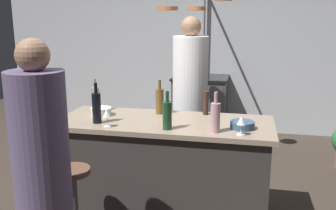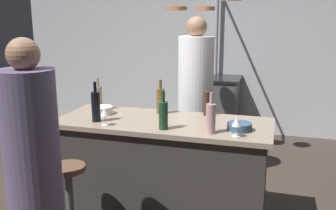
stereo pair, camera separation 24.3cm
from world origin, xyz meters
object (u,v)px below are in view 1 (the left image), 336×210
at_px(pepper_mill, 206,103).
at_px(wine_bottle_green, 167,115).
at_px(stove_range, 200,106).
at_px(mixing_bowl_blue, 242,125).
at_px(wine_bottle_dark, 97,107).
at_px(wine_glass_near_left_guest, 107,114).
at_px(wine_bottle_white, 96,98).
at_px(chef, 190,106).
at_px(wine_bottle_amber, 160,101).
at_px(bar_stool_left, 74,207).
at_px(mixing_bowl_ceramic, 101,111).
at_px(wine_glass_by_chef, 241,121).
at_px(guest_left, 43,182).
at_px(wine_bottle_rose, 215,117).

height_order(pepper_mill, wine_bottle_green, wine_bottle_green).
relative_size(stove_range, mixing_bowl_blue, 4.74).
bearing_deg(wine_bottle_dark, stove_range, 78.73).
bearing_deg(stove_range, mixing_bowl_blue, -75.80).
bearing_deg(wine_glass_near_left_guest, wine_bottle_white, 121.81).
height_order(chef, wine_bottle_amber, chef).
bearing_deg(wine_bottle_amber, wine_glass_near_left_guest, -122.86).
bearing_deg(chef, wine_bottle_white, -136.82).
distance_m(stove_range, wine_bottle_white, 2.42).
xyz_separation_m(bar_stool_left, mixing_bowl_ceramic, (-0.04, 0.68, 0.56)).
distance_m(wine_glass_by_chef, mixing_bowl_blue, 0.19).
bearing_deg(pepper_mill, wine_bottle_white, -175.79).
distance_m(stove_range, guest_left, 3.52).
bearing_deg(stove_range, wine_bottle_dark, -101.27).
bearing_deg(stove_range, chef, -87.10).
relative_size(wine_bottle_rose, wine_bottle_green, 1.02).
relative_size(bar_stool_left, guest_left, 0.42).
height_order(wine_glass_by_chef, mixing_bowl_ceramic, wine_glass_by_chef).
bearing_deg(pepper_mill, wine_bottle_dark, -151.75).
relative_size(pepper_mill, mixing_bowl_ceramic, 1.16).
bearing_deg(wine_bottle_amber, pepper_mill, 7.58).
bearing_deg(wine_bottle_rose, bar_stool_left, -158.43).
xyz_separation_m(guest_left, pepper_mill, (0.86, 1.29, 0.25)).
xyz_separation_m(mixing_bowl_blue, mixing_bowl_ceramic, (-1.23, 0.15, 0.01)).
distance_m(guest_left, wine_bottle_white, 1.25).
height_order(stove_range, wine_bottle_dark, wine_bottle_dark).
bearing_deg(chef, wine_glass_near_left_guest, -112.08).
xyz_separation_m(wine_bottle_rose, mixing_bowl_ceramic, (-1.03, 0.29, -0.08)).
distance_m(stove_range, wine_glass_by_chef, 2.84).
height_order(pepper_mill, wine_bottle_white, wine_bottle_white).
bearing_deg(wine_bottle_dark, wine_bottle_green, -4.98).
relative_size(chef, mixing_bowl_ceramic, 9.67).
height_order(stove_range, mixing_bowl_blue, mixing_bowl_blue).
xyz_separation_m(stove_range, wine_bottle_green, (0.07, -2.68, 0.57)).
height_order(wine_bottle_white, mixing_bowl_blue, wine_bottle_white).
xyz_separation_m(guest_left, wine_bottle_rose, (0.98, 0.79, 0.26)).
height_order(stove_range, wine_bottle_green, wine_bottle_green).
bearing_deg(stove_range, wine_bottle_white, -107.06).
distance_m(bar_stool_left, wine_glass_near_left_guest, 0.74).
bearing_deg(wine_glass_by_chef, chef, 115.28).
relative_size(stove_range, bar_stool_left, 1.31).
bearing_deg(wine_bottle_green, stove_range, 91.59).
height_order(wine_bottle_dark, wine_glass_by_chef, wine_bottle_dark).
height_order(guest_left, wine_glass_by_chef, guest_left).
xyz_separation_m(wine_bottle_white, wine_glass_near_left_guest, (0.29, -0.46, -0.01)).
height_order(bar_stool_left, guest_left, guest_left).
bearing_deg(mixing_bowl_ceramic, wine_bottle_white, 127.27).
height_order(bar_stool_left, wine_bottle_white, wine_bottle_white).
relative_size(chef, wine_bottle_dark, 5.25).
bearing_deg(wine_bottle_white, wine_bottle_rose, -20.65).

